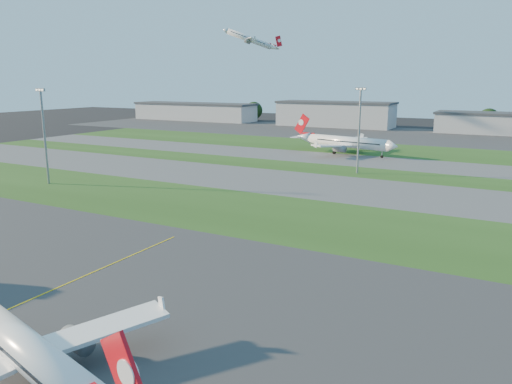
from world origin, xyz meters
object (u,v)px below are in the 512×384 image
Objects in this scene: airliner_taxiing at (346,142)px; light_mast_centre at (359,125)px; light_mast_west at (44,130)px; airliner_parked at (27,351)px.

airliner_taxiing is 41.66m from light_mast_centre.
light_mast_centre is (70.00, 56.00, 0.00)m from light_mast_west.
airliner_taxiing is (-22.25, 157.85, 0.93)m from airliner_parked.
airliner_parked is 1.27× the size of light_mast_west.
light_mast_centre reaches higher than airliner_taxiing.
airliner_parked is 1.27× the size of light_mast_centre.
airliner_parked is 0.79× the size of airliner_taxiing.
light_mast_centre is (-6.29, 120.76, 11.16)m from airliner_parked.
light_mast_west is (-76.29, 64.76, 11.16)m from airliner_parked.
airliner_parked is at bearing 109.69° from airliner_taxiing.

